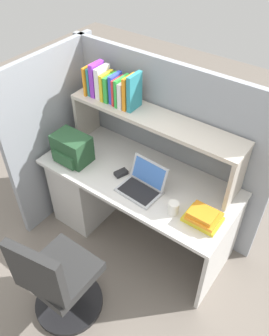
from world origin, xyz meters
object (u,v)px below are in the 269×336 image
object	(u,v)px
office_chair	(58,282)
paper_cup	(173,208)
computer_mouse	(121,173)
laptop	(143,184)
backpack	(72,149)

from	to	relation	value
office_chair	paper_cup	bearing A→B (deg)	-130.51
computer_mouse	office_chair	size ratio (longest dim) A/B	0.11
office_chair	laptop	bearing A→B (deg)	-109.33
backpack	paper_cup	xyz separation A→B (m)	(0.98, -0.01, -0.06)
paper_cup	backpack	bearing A→B (deg)	179.16
backpack	office_chair	world-z (taller)	backpack
laptop	computer_mouse	size ratio (longest dim) A/B	3.14
laptop	computer_mouse	xyz separation A→B (m)	(-0.23, 0.03, -0.03)
laptop	backpack	distance (m)	0.67
computer_mouse	paper_cup	bearing A→B (deg)	8.45
laptop	office_chair	size ratio (longest dim) A/B	0.35
laptop	office_chair	distance (m)	0.92
backpack	laptop	bearing A→B (deg)	4.52
backpack	office_chair	bearing A→B (deg)	-55.21
paper_cup	office_chair	world-z (taller)	office_chair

